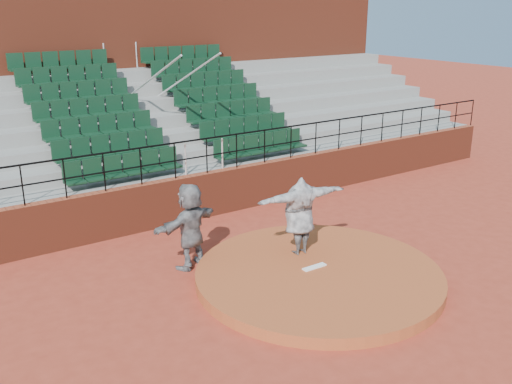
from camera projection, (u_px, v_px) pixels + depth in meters
The scene contains 9 objects.
ground at pixel (318, 280), 12.78m from camera, with size 90.00×90.00×0.00m, color #9A3522.
pitchers_mound at pixel (318, 275), 12.74m from camera, with size 5.50×5.50×0.25m, color #A34924.
pitching_rubber at pixel (314, 267), 12.81m from camera, with size 0.60×0.15×0.03m, color white.
boundary_wall at pixel (208, 194), 16.51m from camera, with size 24.00×0.30×1.30m, color maroon.
wall_railing at pixel (207, 148), 16.08m from camera, with size 24.04×0.05×1.03m.
seating_deck at pixel (154, 143), 19.13m from camera, with size 24.00×5.97×4.63m.
press_box_facade at pixel (107, 69), 21.58m from camera, with size 24.00×3.00×7.10m, color maroon.
pitcher at pixel (300, 216), 13.31m from camera, with size 2.31×0.63×1.88m, color black.
fielder at pixel (190, 226), 13.16m from camera, with size 1.89×0.60×2.04m, color black.
Camera 1 is at (-7.60, -8.76, 5.88)m, focal length 40.00 mm.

